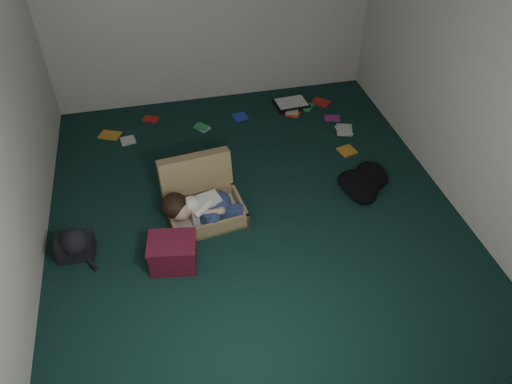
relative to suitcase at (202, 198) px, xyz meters
name	(u,v)px	position (x,y,z in m)	size (l,w,h in m)	color
floor	(253,208)	(0.49, -0.10, -0.16)	(4.50, 4.50, 0.00)	black
wall_front	(348,317)	(0.49, -2.35, 1.14)	(4.50, 4.50, 0.00)	silver
wall_left	(0,126)	(-1.51, -0.10, 1.14)	(4.50, 4.50, 0.00)	silver
wall_right	(467,70)	(2.49, -0.10, 1.14)	(4.50, 4.50, 0.00)	silver
suitcase	(202,198)	(0.00, 0.00, 0.00)	(0.80, 0.79, 0.53)	#9D8856
person	(202,208)	(-0.03, -0.19, 0.04)	(0.80, 0.38, 0.33)	white
maroon_bin	(173,253)	(-0.35, -0.65, -0.01)	(0.47, 0.39, 0.29)	#581225
backpack	(75,246)	(-1.21, -0.34, -0.04)	(0.39, 0.32, 0.24)	black
clothing_pile	(364,183)	(1.70, -0.06, -0.09)	(0.45, 0.37, 0.14)	black
paper_tray	(291,104)	(1.41, 1.70, -0.13)	(0.44, 0.34, 0.06)	black
book_scatter	(253,123)	(0.84, 1.40, -0.15)	(2.97, 1.42, 0.02)	orange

